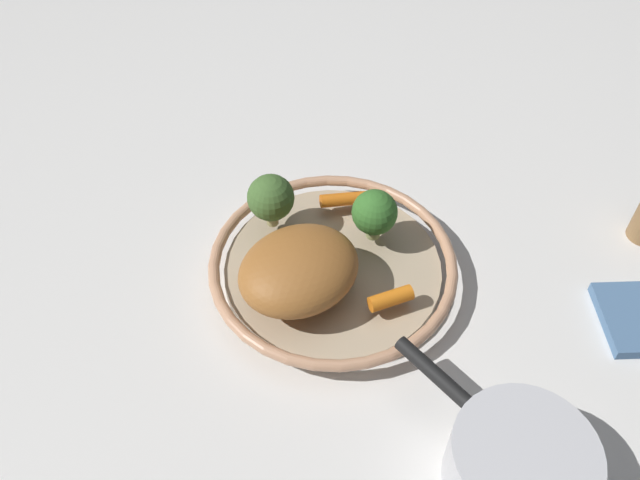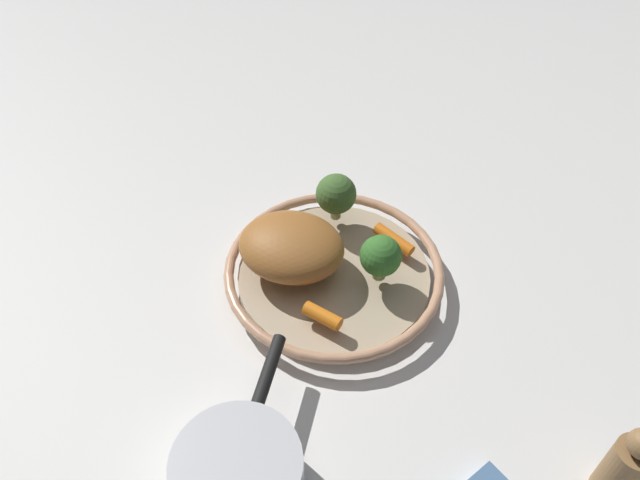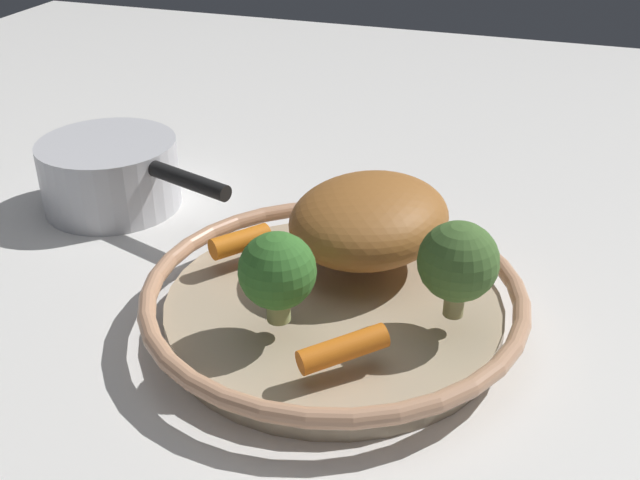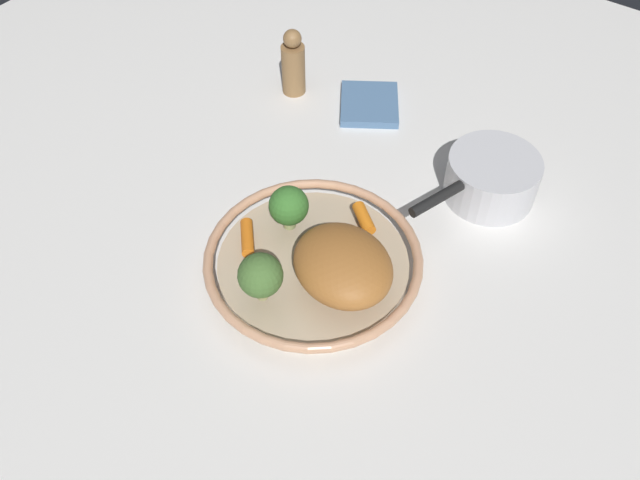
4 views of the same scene
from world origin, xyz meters
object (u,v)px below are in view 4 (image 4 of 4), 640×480
at_px(broccoli_floret_large, 260,276).
at_px(serving_bowl, 313,263).
at_px(broccoli_floret_small, 289,206).
at_px(pepper_mill, 293,64).
at_px(roast_chicken_piece, 343,265).
at_px(baby_carrot_right, 247,237).
at_px(saucepan, 491,178).
at_px(dish_towel, 369,104).
at_px(baby_carrot_left, 364,218).

bearing_deg(broccoli_floret_large, serving_bowl, 173.26).
relative_size(broccoli_floret_small, pepper_mill, 0.56).
height_order(broccoli_floret_large, pepper_mill, pepper_mill).
distance_m(roast_chicken_piece, broccoli_floret_small, 0.12).
xyz_separation_m(broccoli_floret_small, pepper_mill, (-0.30, -0.22, -0.02)).
bearing_deg(baby_carrot_right, saucepan, 145.64).
height_order(baby_carrot_right, dish_towel, baby_carrot_right).
relative_size(pepper_mill, saucepan, 0.54).
height_order(roast_chicken_piece, saucepan, roast_chicken_piece).
xyz_separation_m(roast_chicken_piece, baby_carrot_right, (0.02, -0.15, -0.02)).
bearing_deg(pepper_mill, broccoli_floret_small, 36.58).
relative_size(roast_chicken_piece, pepper_mill, 1.17).
bearing_deg(pepper_mill, broccoli_floret_large, 32.71).
relative_size(baby_carrot_left, broccoli_floret_large, 0.69).
distance_m(baby_carrot_right, broccoli_floret_large, 0.11).
height_order(broccoli_floret_small, dish_towel, broccoli_floret_small).
bearing_deg(serving_bowl, dish_towel, -158.74).
height_order(serving_bowl, broccoli_floret_small, broccoli_floret_small).
height_order(baby_carrot_left, pepper_mill, pepper_mill).
bearing_deg(baby_carrot_left, broccoli_floret_large, -10.64).
distance_m(baby_carrot_left, dish_towel, 0.32).
bearing_deg(dish_towel, baby_carrot_left, 31.37).
bearing_deg(baby_carrot_left, saucepan, 151.27).
relative_size(roast_chicken_piece, broccoli_floret_small, 2.08).
xyz_separation_m(roast_chicken_piece, broccoli_floret_small, (-0.04, -0.12, 0.01)).
height_order(baby_carrot_right, broccoli_floret_large, broccoli_floret_large).
relative_size(baby_carrot_left, saucepan, 0.23).
height_order(serving_bowl, broccoli_floret_large, broccoli_floret_large).
xyz_separation_m(roast_chicken_piece, broccoli_floret_large, (0.08, -0.07, 0.01)).
relative_size(broccoli_floret_small, broccoli_floret_large, 0.93).
bearing_deg(serving_bowl, roast_chicken_piece, 78.15).
xyz_separation_m(saucepan, dish_towel, (-0.07, -0.27, -0.03)).
height_order(baby_carrot_left, dish_towel, baby_carrot_left).
distance_m(serving_bowl, roast_chicken_piece, 0.08).
bearing_deg(roast_chicken_piece, serving_bowl, -101.85).
relative_size(serving_bowl, saucepan, 1.33).
xyz_separation_m(broccoli_floret_small, saucepan, (-0.26, 0.19, -0.04)).
bearing_deg(roast_chicken_piece, dish_towel, -152.00).
distance_m(broccoli_floret_small, saucepan, 0.33).
relative_size(roast_chicken_piece, broccoli_floret_large, 1.94).
relative_size(broccoli_floret_small, saucepan, 0.30).
height_order(pepper_mill, saucepan, pepper_mill).
distance_m(roast_chicken_piece, baby_carrot_right, 0.15).
distance_m(baby_carrot_right, pepper_mill, 0.40).
relative_size(baby_carrot_right, broccoli_floret_large, 0.84).
distance_m(pepper_mill, dish_towel, 0.15).
bearing_deg(saucepan, pepper_mill, -94.69).
xyz_separation_m(broccoli_floret_small, dish_towel, (-0.34, -0.08, -0.07)).
bearing_deg(saucepan, serving_bowl, -24.56).
relative_size(baby_carrot_right, saucepan, 0.27).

